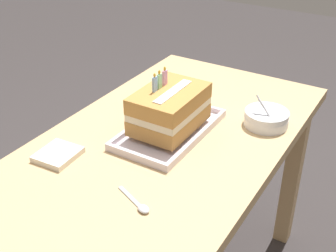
% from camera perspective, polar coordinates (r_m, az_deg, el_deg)
% --- Properties ---
extents(dining_table, '(1.17, 0.67, 0.71)m').
position_cam_1_polar(dining_table, '(1.42, -0.17, -5.12)').
color(dining_table, tan).
rests_on(dining_table, ground_plane).
extents(foil_tray, '(0.37, 0.21, 0.02)m').
position_cam_1_polar(foil_tray, '(1.37, 0.17, -0.57)').
color(foil_tray, silver).
rests_on(foil_tray, dining_table).
extents(birthday_cake, '(0.23, 0.16, 0.18)m').
position_cam_1_polar(birthday_cake, '(1.33, 0.17, 2.25)').
color(birthday_cake, '#BE8541').
rests_on(birthday_cake, foil_tray).
extents(bowl_stack, '(0.14, 0.14, 0.10)m').
position_cam_1_polar(bowl_stack, '(1.44, 12.41, 0.98)').
color(bowl_stack, white).
rests_on(bowl_stack, dining_table).
extents(serving_spoon_near_tray, '(0.07, 0.12, 0.01)m').
position_cam_1_polar(serving_spoon_near_tray, '(1.09, -3.53, -10.15)').
color(serving_spoon_near_tray, silver).
rests_on(serving_spoon_near_tray, dining_table).
extents(serving_spoon_by_bowls, '(0.13, 0.08, 0.01)m').
position_cam_1_polar(serving_spoon_by_bowls, '(1.67, 1.35, 5.27)').
color(serving_spoon_by_bowls, silver).
rests_on(serving_spoon_by_bowls, dining_table).
extents(napkin_pile, '(0.12, 0.11, 0.02)m').
position_cam_1_polar(napkin_pile, '(1.30, -13.84, -3.54)').
color(napkin_pile, silver).
rests_on(napkin_pile, dining_table).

